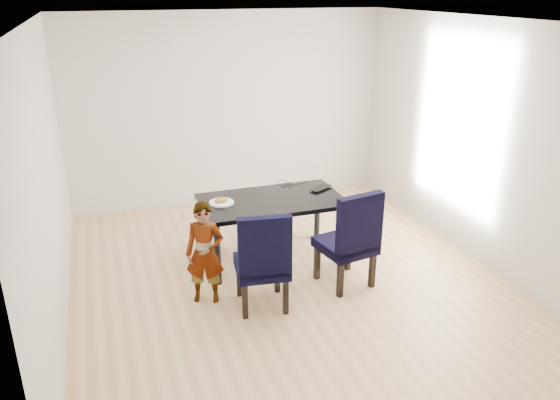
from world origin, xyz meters
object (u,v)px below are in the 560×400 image
object	(u,v)px
chair_right	(346,237)
plate	(222,203)
dining_table	(272,229)
child	(205,253)
chair_left	(261,258)
laptop	(318,187)

from	to	relation	value
chair_right	plate	bearing A→B (deg)	132.86
dining_table	chair_right	xyz separation A→B (m)	(0.56, -0.78, 0.17)
dining_table	child	size ratio (longest dim) A/B	1.51
dining_table	child	world-z (taller)	child
chair_left	chair_right	distance (m)	0.97
laptop	child	bearing A→B (deg)	-0.09
chair_left	child	xyz separation A→B (m)	(-0.50, 0.26, 0.01)
chair_left	child	distance (m)	0.57
plate	dining_table	bearing A→B (deg)	-5.83
laptop	chair_left	bearing A→B (deg)	18.26
chair_left	plate	xyz separation A→B (m)	(-0.16, 0.97, 0.24)
laptop	dining_table	bearing A→B (deg)	-13.89
chair_left	plate	size ratio (longest dim) A/B	3.80
dining_table	child	distance (m)	1.12
dining_table	chair_right	distance (m)	0.98
dining_table	laptop	world-z (taller)	laptop
dining_table	laptop	size ratio (longest dim) A/B	5.21
chair_right	laptop	world-z (taller)	chair_right
chair_left	child	bearing A→B (deg)	159.75
child	chair_right	bearing A→B (deg)	14.92
dining_table	chair_left	size ratio (longest dim) A/B	1.53
chair_right	laptop	xyz separation A→B (m)	(0.07, 0.94, 0.22)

